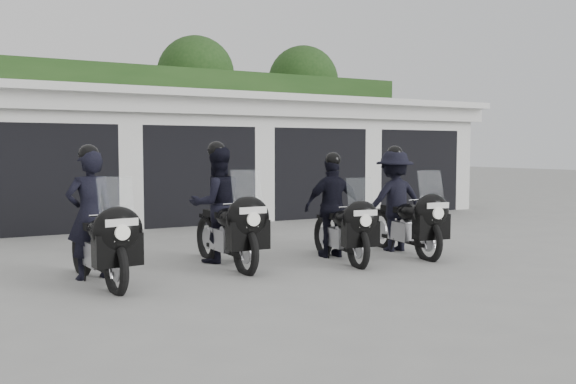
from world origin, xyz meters
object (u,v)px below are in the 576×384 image
police_bike_a (97,227)px  police_bike_d (399,206)px  police_bike_c (337,212)px  police_bike_b (222,211)px

police_bike_a → police_bike_d: bearing=-5.9°
police_bike_c → police_bike_a: bearing=-171.0°
police_bike_b → police_bike_c: 1.78m
police_bike_c → police_bike_d: (1.24, 0.03, 0.05)m
police_bike_c → police_bike_d: size_ratio=0.94×
police_bike_b → police_bike_d: police_bike_b is taller
police_bike_c → police_bike_b: bearing=174.6°
police_bike_d → police_bike_a: bearing=-173.2°
police_bike_c → police_bike_d: bearing=10.5°
police_bike_a → police_bike_c: police_bike_a is taller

